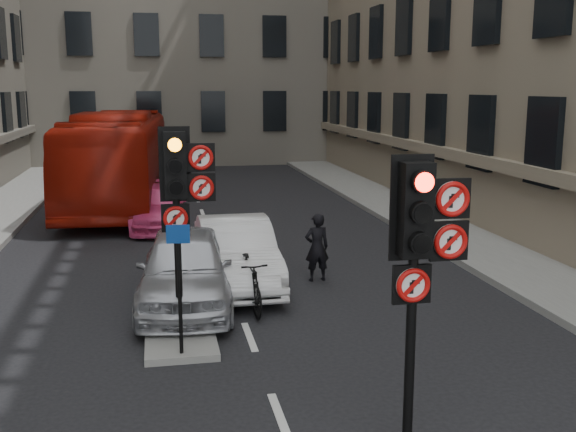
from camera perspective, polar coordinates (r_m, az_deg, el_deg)
name	(u,v)px	position (r m, az deg, el deg)	size (l,w,h in m)	color
pavement_right	(458,233)	(20.58, 14.20, -1.37)	(3.00, 50.00, 0.16)	gray
centre_island	(181,338)	(11.96, -9.08, -10.20)	(1.20, 2.00, 0.12)	gray
signal_near	(421,241)	(7.95, 11.23, -2.07)	(0.91, 0.40, 3.58)	black
signal_far	(181,187)	(11.28, -9.05, 2.44)	(0.91, 0.40, 3.58)	black
car_silver	(185,268)	(13.65, -8.67, -4.38)	(1.82, 4.52, 1.54)	#B7B9C0
car_white	(236,253)	(14.92, -4.42, -3.11)	(1.55, 4.44, 1.46)	white
car_pink	(157,207)	(21.47, -11.03, 0.77)	(1.78, 4.38, 1.27)	#EF4689
bus_red	(119,158)	(25.84, -14.11, 4.76)	(2.88, 12.33, 3.43)	#98170B
motorcycle	(250,284)	(13.23, -3.24, -5.79)	(0.51, 1.80, 1.08)	black
motorcyclist	(317,247)	(15.19, 2.47, -2.66)	(0.57, 0.37, 1.55)	black
info_sign	(179,271)	(10.73, -9.20, -4.64)	(0.37, 0.12, 2.12)	black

